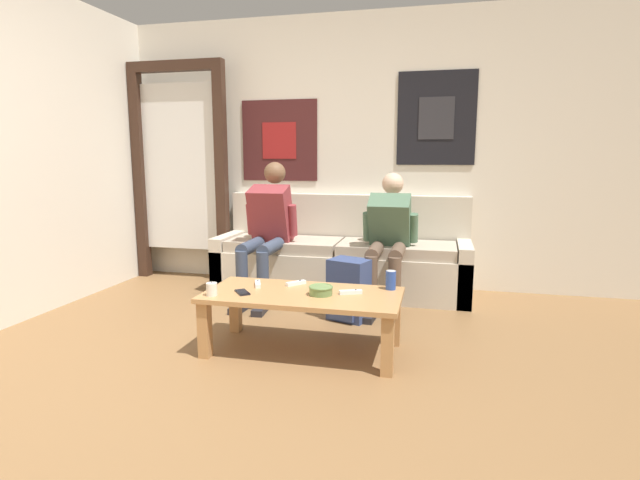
# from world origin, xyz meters

# --- Properties ---
(ground_plane) EXTENTS (18.00, 18.00, 0.00)m
(ground_plane) POSITION_xyz_m (0.00, 0.00, 0.00)
(ground_plane) COLOR brown
(wall_back) EXTENTS (10.00, 0.07, 2.55)m
(wall_back) POSITION_xyz_m (0.00, 2.60, 1.28)
(wall_back) COLOR silver
(wall_back) RESTS_ON ground_plane
(door_frame) EXTENTS (1.00, 0.10, 2.15)m
(door_frame) POSITION_xyz_m (-1.51, 2.38, 1.20)
(door_frame) COLOR #382319
(door_frame) RESTS_ON ground_plane
(couch) EXTENTS (2.30, 0.70, 0.88)m
(couch) POSITION_xyz_m (0.17, 2.25, 0.29)
(couch) COLOR beige
(couch) RESTS_ON ground_plane
(coffee_table) EXTENTS (1.24, 0.59, 0.39)m
(coffee_table) POSITION_xyz_m (0.21, 0.76, 0.33)
(coffee_table) COLOR #B27F4C
(coffee_table) RESTS_ON ground_plane
(person_seated_adult) EXTENTS (0.47, 0.90, 1.19)m
(person_seated_adult) POSITION_xyz_m (-0.42, 1.90, 0.64)
(person_seated_adult) COLOR #384256
(person_seated_adult) RESTS_ON ground_plane
(person_seated_teen) EXTENTS (0.47, 0.93, 1.10)m
(person_seated_teen) POSITION_xyz_m (0.63, 1.92, 0.60)
(person_seated_teen) COLOR brown
(person_seated_teen) RESTS_ON ground_plane
(backpack) EXTENTS (0.35, 0.32, 0.47)m
(backpack) POSITION_xyz_m (0.38, 1.46, 0.22)
(backpack) COLOR navy
(backpack) RESTS_ON ground_plane
(ceramic_bowl) EXTENTS (0.15, 0.15, 0.06)m
(ceramic_bowl) POSITION_xyz_m (0.33, 0.74, 0.42)
(ceramic_bowl) COLOR #607F47
(ceramic_bowl) RESTS_ON coffee_table
(pillar_candle) EXTENTS (0.07, 0.07, 0.09)m
(pillar_candle) POSITION_xyz_m (-0.32, 0.57, 0.43)
(pillar_candle) COLOR silver
(pillar_candle) RESTS_ON coffee_table
(drink_can_blue) EXTENTS (0.07, 0.07, 0.12)m
(drink_can_blue) POSITION_xyz_m (0.74, 0.98, 0.45)
(drink_can_blue) COLOR #28479E
(drink_can_blue) RESTS_ON coffee_table
(game_controller_near_left) EXTENTS (0.09, 0.15, 0.03)m
(game_controller_near_left) POSITION_xyz_m (-0.13, 0.86, 0.40)
(game_controller_near_left) COLOR white
(game_controller_near_left) RESTS_ON coffee_table
(game_controller_near_right) EXTENTS (0.15, 0.09, 0.03)m
(game_controller_near_right) POSITION_xyz_m (0.51, 0.81, 0.40)
(game_controller_near_right) COLOR white
(game_controller_near_right) RESTS_ON coffee_table
(game_controller_far_center) EXTENTS (0.12, 0.13, 0.03)m
(game_controller_far_center) POSITION_xyz_m (0.11, 0.94, 0.40)
(game_controller_far_center) COLOR white
(game_controller_far_center) RESTS_ON coffee_table
(cell_phone) EXTENTS (0.14, 0.15, 0.01)m
(cell_phone) POSITION_xyz_m (-0.16, 0.67, 0.39)
(cell_phone) COLOR black
(cell_phone) RESTS_ON coffee_table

